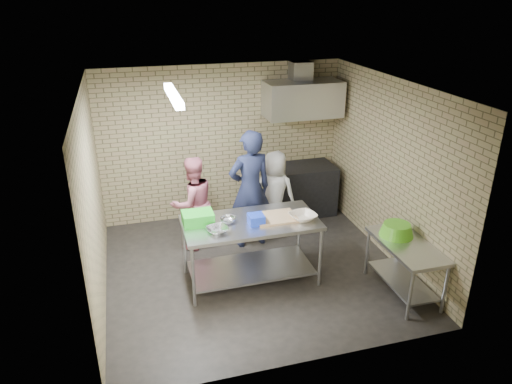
# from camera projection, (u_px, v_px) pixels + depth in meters

# --- Properties ---
(floor) EXTENTS (4.20, 4.20, 0.00)m
(floor) POSITION_uv_depth(u_px,v_px,m) (253.00, 269.00, 7.11)
(floor) COLOR black
(floor) RESTS_ON ground
(ceiling) EXTENTS (4.20, 4.20, 0.00)m
(ceiling) POSITION_uv_depth(u_px,v_px,m) (253.00, 86.00, 6.04)
(ceiling) COLOR black
(ceiling) RESTS_ON ground
(back_wall) EXTENTS (4.20, 0.06, 2.70)m
(back_wall) POSITION_uv_depth(u_px,v_px,m) (222.00, 143.00, 8.34)
(back_wall) COLOR #988E5F
(back_wall) RESTS_ON ground
(front_wall) EXTENTS (4.20, 0.06, 2.70)m
(front_wall) POSITION_uv_depth(u_px,v_px,m) (306.00, 258.00, 4.80)
(front_wall) COLOR #988E5F
(front_wall) RESTS_ON ground
(left_wall) EXTENTS (0.06, 4.00, 2.70)m
(left_wall) POSITION_uv_depth(u_px,v_px,m) (93.00, 202.00, 6.05)
(left_wall) COLOR #988E5F
(left_wall) RESTS_ON ground
(right_wall) EXTENTS (0.06, 4.00, 2.70)m
(right_wall) POSITION_uv_depth(u_px,v_px,m) (389.00, 170.00, 7.10)
(right_wall) COLOR #988E5F
(right_wall) RESTS_ON ground
(prep_table) EXTENTS (1.85, 0.92, 0.92)m
(prep_table) POSITION_uv_depth(u_px,v_px,m) (251.00, 250.00, 6.69)
(prep_table) COLOR #BBBDC2
(prep_table) RESTS_ON floor
(side_counter) EXTENTS (0.60, 1.20, 0.75)m
(side_counter) POSITION_uv_depth(u_px,v_px,m) (404.00, 268.00, 6.44)
(side_counter) COLOR silver
(side_counter) RESTS_ON floor
(stove) EXTENTS (1.20, 0.70, 0.90)m
(stove) POSITION_uv_depth(u_px,v_px,m) (300.00, 190.00, 8.72)
(stove) COLOR black
(stove) RESTS_ON floor
(range_hood) EXTENTS (1.30, 0.60, 0.60)m
(range_hood) POSITION_uv_depth(u_px,v_px,m) (303.00, 99.00, 8.12)
(range_hood) COLOR silver
(range_hood) RESTS_ON back_wall
(hood_duct) EXTENTS (0.35, 0.30, 0.30)m
(hood_duct) POSITION_uv_depth(u_px,v_px,m) (301.00, 71.00, 8.07)
(hood_duct) COLOR #A5A8AD
(hood_duct) RESTS_ON back_wall
(wall_shelf) EXTENTS (0.80, 0.20, 0.04)m
(wall_shelf) POSITION_uv_depth(u_px,v_px,m) (315.00, 106.00, 8.43)
(wall_shelf) COLOR #3F2B19
(wall_shelf) RESTS_ON back_wall
(fluorescent_fixture) EXTENTS (0.10, 1.25, 0.08)m
(fluorescent_fixture) POSITION_uv_depth(u_px,v_px,m) (173.00, 95.00, 5.81)
(fluorescent_fixture) COLOR white
(fluorescent_fixture) RESTS_ON ceiling
(green_crate) EXTENTS (0.41, 0.31, 0.16)m
(green_crate) POSITION_uv_depth(u_px,v_px,m) (198.00, 218.00, 6.41)
(green_crate) COLOR green
(green_crate) RESTS_ON prep_table
(blue_tub) EXTENTS (0.21, 0.21, 0.13)m
(blue_tub) POSITION_uv_depth(u_px,v_px,m) (256.00, 219.00, 6.41)
(blue_tub) COLOR #1A39C7
(blue_tub) RESTS_ON prep_table
(cutting_board) EXTENTS (0.56, 0.43, 0.03)m
(cutting_board) POSITION_uv_depth(u_px,v_px,m) (276.00, 217.00, 6.57)
(cutting_board) COLOR tan
(cutting_board) RESTS_ON prep_table
(mixing_bowl_a) EXTENTS (0.35, 0.35, 0.07)m
(mixing_bowl_a) POSITION_uv_depth(u_px,v_px,m) (217.00, 230.00, 6.19)
(mixing_bowl_a) COLOR silver
(mixing_bowl_a) RESTS_ON prep_table
(mixing_bowl_b) EXTENTS (0.27, 0.27, 0.07)m
(mixing_bowl_b) POSITION_uv_depth(u_px,v_px,m) (228.00, 220.00, 6.46)
(mixing_bowl_b) COLOR #A9ACB0
(mixing_bowl_b) RESTS_ON prep_table
(ceramic_bowl) EXTENTS (0.43, 0.43, 0.09)m
(ceramic_bowl) POSITION_uv_depth(u_px,v_px,m) (303.00, 217.00, 6.53)
(ceramic_bowl) COLOR beige
(ceramic_bowl) RESTS_ON prep_table
(green_basin) EXTENTS (0.46, 0.46, 0.17)m
(green_basin) POSITION_uv_depth(u_px,v_px,m) (397.00, 230.00, 6.47)
(green_basin) COLOR #59C626
(green_basin) RESTS_ON side_counter
(bottle_red) EXTENTS (0.07, 0.07, 0.18)m
(bottle_red) POSITION_uv_depth(u_px,v_px,m) (301.00, 101.00, 8.32)
(bottle_red) COLOR #B22619
(bottle_red) RESTS_ON wall_shelf
(bottle_green) EXTENTS (0.06, 0.06, 0.15)m
(bottle_green) POSITION_uv_depth(u_px,v_px,m) (323.00, 100.00, 8.43)
(bottle_green) COLOR green
(bottle_green) RESTS_ON wall_shelf
(man_navy) EXTENTS (0.75, 0.55, 1.91)m
(man_navy) POSITION_uv_depth(u_px,v_px,m) (250.00, 189.00, 7.44)
(man_navy) COLOR black
(man_navy) RESTS_ON floor
(woman_pink) EXTENTS (0.88, 0.78, 1.51)m
(woman_pink) POSITION_uv_depth(u_px,v_px,m) (193.00, 203.00, 7.44)
(woman_pink) COLOR #C86A7C
(woman_pink) RESTS_ON floor
(woman_white) EXTENTS (0.83, 0.80, 1.44)m
(woman_white) POSITION_uv_depth(u_px,v_px,m) (275.00, 193.00, 7.89)
(woman_white) COLOR silver
(woman_white) RESTS_ON floor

